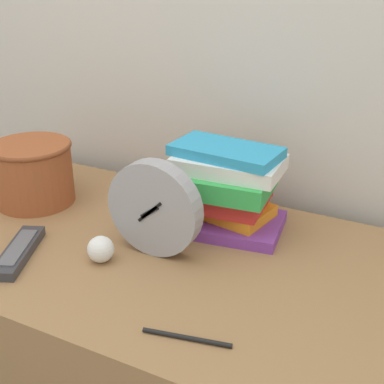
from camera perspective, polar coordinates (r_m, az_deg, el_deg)
name	(u,v)px	position (r m, az deg, el deg)	size (l,w,h in m)	color
desk	(151,377)	(1.36, -4.45, -19.03)	(1.14, 0.63, 0.72)	olive
desk_clock	(154,209)	(1.07, -4.05, -1.78)	(0.20, 0.04, 0.20)	#99999E
book_stack	(226,188)	(1.18, 3.66, 0.38)	(0.27, 0.21, 0.19)	#7A3899
basket	(33,171)	(1.36, -16.62, 2.15)	(0.20, 0.20, 0.15)	#994C28
tv_remote	(19,252)	(1.16, -18.01, -6.06)	(0.12, 0.19, 0.02)	#333338
crumpled_paper_ball	(101,249)	(1.09, -9.72, -6.03)	(0.05, 0.05, 0.05)	white
pen	(187,338)	(0.89, -0.56, -15.28)	(0.15, 0.04, 0.01)	black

